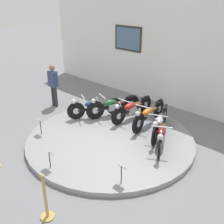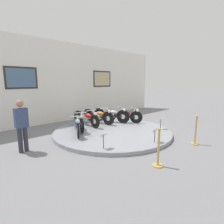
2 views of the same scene
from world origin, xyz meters
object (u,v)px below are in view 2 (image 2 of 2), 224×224
(motorcycle_blue, at_px, (77,124))
(motorcycle_orange, at_px, (98,115))
(stanchion_post_left_of_entry, at_px, (158,153))
(info_placard_front_centre, at_px, (155,132))
(motorcycle_red, at_px, (87,118))
(motorcycle_green, at_px, (79,120))
(info_placard_front_right, at_px, (161,121))
(stanchion_post_right_of_entry, at_px, (195,135))
(motorcycle_maroon, at_px, (124,115))
(visitor_standing, at_px, (21,123))
(motorcycle_silver, at_px, (111,114))
(info_placard_front_left, at_px, (103,137))

(motorcycle_blue, bearing_deg, motorcycle_orange, 24.03)
(motorcycle_orange, bearing_deg, stanchion_post_left_of_entry, -109.36)
(info_placard_front_centre, bearing_deg, motorcycle_blue, 116.57)
(motorcycle_blue, distance_m, motorcycle_red, 1.26)
(motorcycle_green, xyz_separation_m, info_placard_front_right, (2.59, -2.42, -0.02))
(motorcycle_green, bearing_deg, info_placard_front_centre, -73.17)
(info_placard_front_right, height_order, stanchion_post_right_of_entry, stanchion_post_right_of_entry)
(motorcycle_green, height_order, stanchion_post_right_of_entry, stanchion_post_right_of_entry)
(motorcycle_red, xyz_separation_m, info_placard_front_centre, (0.34, -3.46, -0.01))
(motorcycle_blue, bearing_deg, motorcycle_maroon, 0.03)
(motorcycle_green, relative_size, motorcycle_red, 0.95)
(motorcycle_orange, bearing_deg, motorcycle_red, -179.83)
(info_placard_front_right, relative_size, stanchion_post_right_of_entry, 0.50)
(info_placard_front_right, bearing_deg, motorcycle_maroon, 97.95)
(visitor_standing, bearing_deg, motorcycle_orange, 14.32)
(motorcycle_maroon, bearing_deg, motorcycle_silver, 128.60)
(motorcycle_red, height_order, stanchion_post_right_of_entry, stanchion_post_right_of_entry)
(motorcycle_maroon, relative_size, info_placard_front_right, 3.36)
(motorcycle_orange, distance_m, stanchion_post_right_of_entry, 4.41)
(stanchion_post_right_of_entry, bearing_deg, stanchion_post_left_of_entry, 180.00)
(info_placard_front_left, height_order, info_placard_front_right, same)
(motorcycle_maroon, distance_m, stanchion_post_right_of_entry, 3.58)
(motorcycle_silver, relative_size, info_placard_front_right, 3.68)
(motorcycle_orange, height_order, info_placard_front_left, motorcycle_orange)
(motorcycle_orange, relative_size, info_placard_front_left, 3.85)
(motorcycle_red, relative_size, info_placard_front_right, 3.83)
(stanchion_post_left_of_entry, height_order, stanchion_post_right_of_entry, same)
(motorcycle_red, height_order, motorcycle_silver, motorcycle_silver)
(motorcycle_orange, height_order, info_placard_front_right, motorcycle_orange)
(motorcycle_green, relative_size, info_placard_front_centre, 3.65)
(motorcycle_red, bearing_deg, info_placard_front_right, -53.81)
(motorcycle_green, relative_size, motorcycle_maroon, 1.09)
(stanchion_post_right_of_entry, bearing_deg, info_placard_front_left, 149.58)
(motorcycle_orange, bearing_deg, motorcycle_maroon, -37.04)
(motorcycle_red, relative_size, stanchion_post_right_of_entry, 1.91)
(motorcycle_red, distance_m, motorcycle_maroon, 1.86)
(stanchion_post_left_of_entry, xyz_separation_m, stanchion_post_right_of_entry, (2.35, 0.00, 0.00))
(visitor_standing, xyz_separation_m, stanchion_post_right_of_entry, (4.58, -3.37, -0.57))
(motorcycle_silver, bearing_deg, visitor_standing, -171.05)
(motorcycle_maroon, xyz_separation_m, visitor_standing, (-4.76, -0.20, 0.41))
(motorcycle_silver, distance_m, info_placard_front_left, 3.54)
(info_placard_front_left, relative_size, visitor_standing, 0.31)
(motorcycle_blue, distance_m, motorcycle_maroon, 2.70)
(info_placard_front_left, xyz_separation_m, stanchion_post_left_of_entry, (0.45, -1.64, -0.16))
(motorcycle_silver, height_order, stanchion_post_left_of_entry, stanchion_post_left_of_entry)
(motorcycle_blue, bearing_deg, motorcycle_red, 36.90)
(stanchion_post_left_of_entry, bearing_deg, motorcycle_blue, 92.87)
(motorcycle_green, xyz_separation_m, info_placard_front_centre, (0.96, -3.19, -0.02))
(motorcycle_maroon, relative_size, visitor_standing, 1.06)
(motorcycle_silver, relative_size, visitor_standing, 1.16)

